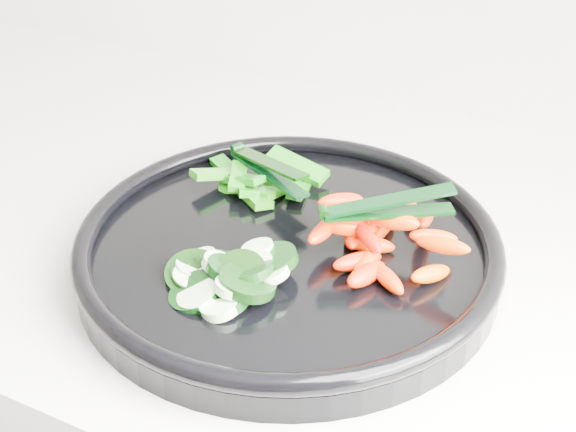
% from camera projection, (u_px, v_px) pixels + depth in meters
% --- Properties ---
extents(veggie_tray, '(0.45, 0.45, 0.04)m').
position_uv_depth(veggie_tray, '(288.00, 249.00, 0.71)').
color(veggie_tray, black).
rests_on(veggie_tray, counter).
extents(cucumber_pile, '(0.11, 0.11, 0.04)m').
position_uv_depth(cucumber_pile, '(222.00, 276.00, 0.65)').
color(cucumber_pile, black).
rests_on(cucumber_pile, veggie_tray).
extents(carrot_pile, '(0.14, 0.16, 0.05)m').
position_uv_depth(carrot_pile, '(380.00, 236.00, 0.68)').
color(carrot_pile, '#DA5000').
rests_on(carrot_pile, veggie_tray).
extents(pepper_pile, '(0.13, 0.09, 0.04)m').
position_uv_depth(pepper_pile, '(259.00, 181.00, 0.78)').
color(pepper_pile, '#1B6209').
rests_on(pepper_pile, veggie_tray).
extents(tong_carrot, '(0.10, 0.07, 0.02)m').
position_uv_depth(tong_carrot, '(384.00, 207.00, 0.66)').
color(tong_carrot, black).
rests_on(tong_carrot, carrot_pile).
extents(tong_pepper, '(0.11, 0.06, 0.02)m').
position_uv_depth(tong_pepper, '(266.00, 167.00, 0.77)').
color(tong_pepper, black).
rests_on(tong_pepper, pepper_pile).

